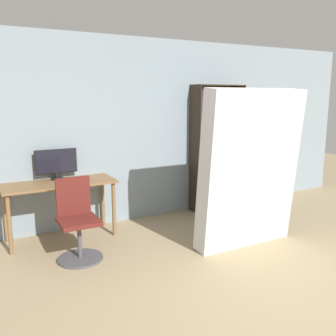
{
  "coord_description": "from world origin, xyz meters",
  "views": [
    {
      "loc": [
        -2.47,
        -2.01,
        1.88
      ],
      "look_at": [
        -0.43,
        1.7,
        1.05
      ],
      "focal_mm": 40.0,
      "sensor_mm": 36.0,
      "label": 1
    }
  ],
  "objects_px": {
    "office_chair": "(78,227)",
    "bookshelf": "(210,148)",
    "mattress_near": "(250,169)",
    "monitor": "(56,163)"
  },
  "relations": [
    {
      "from": "monitor",
      "to": "office_chair",
      "type": "distance_m",
      "value": 1.09
    },
    {
      "from": "bookshelf",
      "to": "mattress_near",
      "type": "bearing_deg",
      "value": -106.91
    },
    {
      "from": "office_chair",
      "to": "bookshelf",
      "type": "xyz_separation_m",
      "value": [
        2.45,
        0.88,
        0.64
      ]
    },
    {
      "from": "monitor",
      "to": "office_chair",
      "type": "height_order",
      "value": "monitor"
    },
    {
      "from": "monitor",
      "to": "bookshelf",
      "type": "relative_size",
      "value": 0.27
    },
    {
      "from": "office_chair",
      "to": "mattress_near",
      "type": "relative_size",
      "value": 0.48
    },
    {
      "from": "office_chair",
      "to": "bookshelf",
      "type": "relative_size",
      "value": 0.46
    },
    {
      "from": "monitor",
      "to": "office_chair",
      "type": "bearing_deg",
      "value": -89.21
    },
    {
      "from": "monitor",
      "to": "mattress_near",
      "type": "height_order",
      "value": "mattress_near"
    },
    {
      "from": "monitor",
      "to": "mattress_near",
      "type": "xyz_separation_m",
      "value": [
        2.0,
        -1.54,
        -0.01
      ]
    }
  ]
}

